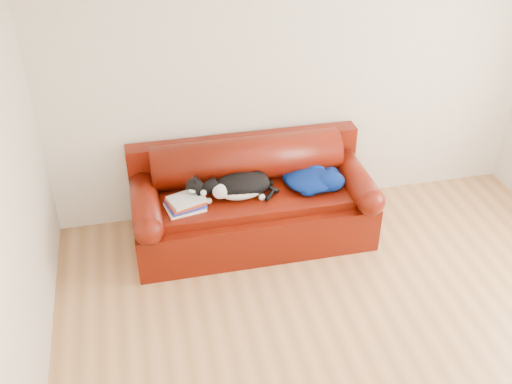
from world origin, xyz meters
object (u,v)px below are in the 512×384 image
(sofa_base, at_px, (253,215))
(cat, at_px, (241,187))
(blanket, at_px, (312,179))
(book_stack, at_px, (186,203))

(sofa_base, height_order, cat, cat)
(sofa_base, distance_m, blanket, 0.63)
(book_stack, distance_m, cat, 0.49)
(book_stack, bearing_deg, cat, 8.57)
(cat, distance_m, blanket, 0.65)
(sofa_base, height_order, book_stack, book_stack)
(blanket, bearing_deg, book_stack, -174.75)
(sofa_base, xyz_separation_m, cat, (-0.11, -0.06, 0.36))
(sofa_base, relative_size, blanket, 3.86)
(cat, relative_size, blanket, 1.35)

